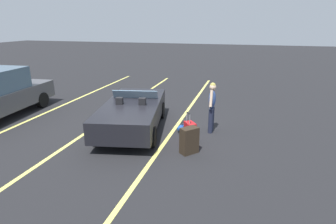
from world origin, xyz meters
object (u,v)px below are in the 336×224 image
Objects in this scene: suitcase_medium_bright at (190,132)px; traveler_person at (212,105)px; suitcase_large_black at (189,141)px; duffel_bag at (187,128)px; convertible_car at (134,111)px.

suitcase_medium_bright is 1.27m from traveler_person.
traveler_person is at bearing 26.89° from suitcase_medium_bright.
duffel_bag is (1.41, 0.37, -0.21)m from suitcase_large_black.
convertible_car is 2.21m from suitcase_medium_bright.
suitcase_medium_bright is (-0.69, -2.08, -0.28)m from convertible_car.
traveler_person is at bearing -94.37° from convertible_car.
duffel_bag is (-0.01, -1.83, -0.43)m from convertible_car.
duffel_bag is at bearing 73.37° from suitcase_medium_bright.
convertible_car is at bearing 8.63° from suitcase_large_black.
suitcase_large_black is 1.85m from traveler_person.
convertible_car reaches higher than suitcase_medium_bright.
suitcase_medium_bright reaches higher than suitcase_large_black.
traveler_person reaches higher than duffel_bag.
convertible_car reaches higher than duffel_bag.
convertible_car is at bearing 89.67° from duffel_bag.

